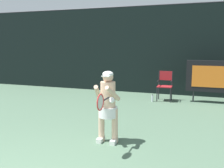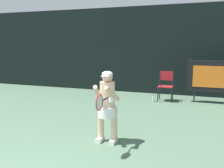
% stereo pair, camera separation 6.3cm
% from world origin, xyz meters
% --- Properties ---
extents(backdrop_screen, '(18.00, 0.12, 3.66)m').
position_xyz_m(backdrop_screen, '(0.00, 8.50, 1.81)').
color(backdrop_screen, black).
rests_on(backdrop_screen, ground).
extents(scoreboard, '(2.20, 0.21, 1.50)m').
position_xyz_m(scoreboard, '(3.25, 7.34, 0.95)').
color(scoreboard, black).
rests_on(scoreboard, ground).
extents(umpire_chair, '(0.52, 0.44, 1.08)m').
position_xyz_m(umpire_chair, '(1.41, 7.22, 0.62)').
color(umpire_chair, black).
rests_on(umpire_chair, ground).
extents(water_bottle, '(0.07, 0.07, 0.27)m').
position_xyz_m(water_bottle, '(1.03, 6.86, 0.12)').
color(water_bottle, silver).
rests_on(water_bottle, ground).
extents(tennis_player, '(0.53, 0.60, 1.51)m').
position_xyz_m(tennis_player, '(0.83, 2.74, 0.83)').
color(tennis_player, white).
rests_on(tennis_player, ground).
extents(tennis_racket, '(0.03, 0.60, 0.31)m').
position_xyz_m(tennis_racket, '(0.95, 2.06, 1.02)').
color(tennis_racket, black).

